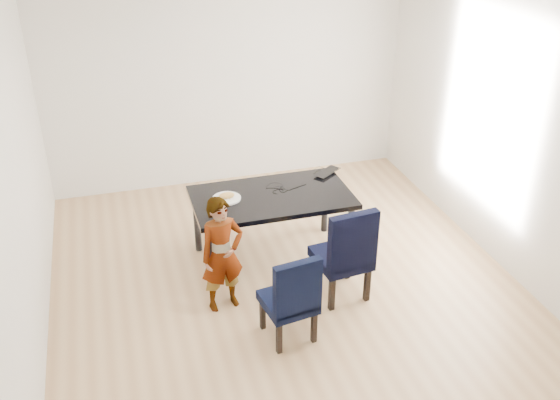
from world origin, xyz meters
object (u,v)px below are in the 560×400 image
object	(u,v)px
plate	(227,198)
laptop	(323,171)
child	(222,255)
dining_table	(272,227)
chair_left	(288,295)
chair_right	(341,250)

from	to	relation	value
plate	laptop	xyz separation A→B (m)	(1.13, 0.30, 0.01)
child	dining_table	bearing A→B (deg)	33.71
chair_left	child	size ratio (longest dim) A/B	0.77
plate	laptop	size ratio (longest dim) A/B	0.86
child	laptop	size ratio (longest dim) A/B	3.42
chair_right	child	size ratio (longest dim) A/B	0.87
chair_left	chair_right	size ratio (longest dim) A/B	0.89
dining_table	laptop	size ratio (longest dim) A/B	4.82
dining_table	plate	bearing A→B (deg)	174.21
dining_table	chair_left	bearing A→B (deg)	-99.22
plate	laptop	world-z (taller)	laptop
chair_right	dining_table	bearing A→B (deg)	114.40
dining_table	chair_left	world-z (taller)	chair_left
plate	chair_left	bearing A→B (deg)	-78.70
chair_left	laptop	bearing A→B (deg)	52.35
dining_table	child	size ratio (longest dim) A/B	1.41
chair_right	laptop	size ratio (longest dim) A/B	2.97
plate	laptop	bearing A→B (deg)	15.02
dining_table	child	distance (m)	0.94
chair_left	chair_right	world-z (taller)	chair_right
dining_table	plate	xyz separation A→B (m)	(-0.45, 0.05, 0.38)
chair_right	child	bearing A→B (deg)	167.16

